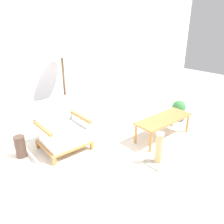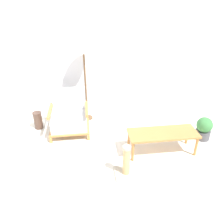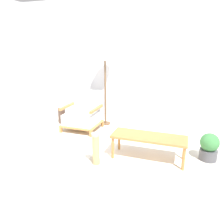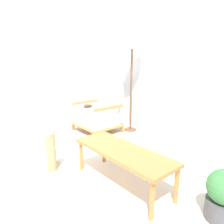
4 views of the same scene
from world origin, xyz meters
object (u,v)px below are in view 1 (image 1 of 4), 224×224
Objects in this scene: coffee_table at (164,120)px; potted_plant at (179,110)px; vase at (20,147)px; armchair at (62,131)px; scratching_post at (158,153)px; floor_lamp at (61,52)px.

coffee_table is 2.62× the size of potted_plant.
potted_plant is at bearing -13.77° from vase.
potted_plant is (2.44, -0.57, -0.09)m from armchair.
scratching_post is (0.86, -1.31, -0.12)m from armchair.
potted_plant is (3.08, -0.75, 0.04)m from vase.
armchair is at bearing 166.84° from potted_plant.
floor_lamp reaches higher than vase.
coffee_table is at bearing -47.15° from floor_lamp.
vase is (-0.64, 0.18, -0.13)m from armchair.
potted_plant is 0.84× the size of scratching_post.
floor_lamp is at bearing 132.85° from coffee_table.
floor_lamp is 3.36× the size of scratching_post.
scratching_post is (-0.69, -0.46, -0.16)m from coffee_table.
floor_lamp is (0.34, 0.45, 1.19)m from armchair.
vase is at bearing 163.90° from armchair.
floor_lamp reaches higher than scratching_post.
armchair is at bearing -127.07° from floor_lamp.
coffee_table is 0.84m from scratching_post.
floor_lamp is 1.66m from vase.
armchair is at bearing -16.10° from vase.
armchair is 2.28× the size of vase.
vase is 0.69× the size of scratching_post.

